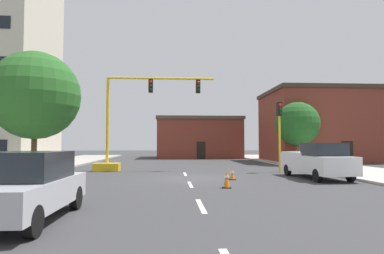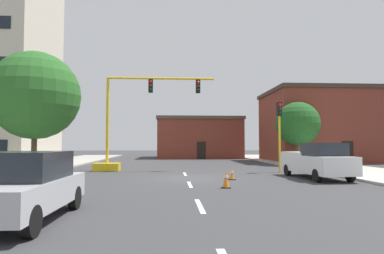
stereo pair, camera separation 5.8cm
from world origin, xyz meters
TOP-DOWN VIEW (x-y plane):
  - ground_plane at (0.00, 0.00)m, footprint 160.00×160.00m
  - sidewalk_left at (-11.79, 8.00)m, footprint 6.00×56.00m
  - sidewalk_right at (11.79, 8.00)m, footprint 6.00×56.00m
  - lane_stripe_seg_1 at (0.00, -8.50)m, footprint 0.16×2.40m
  - lane_stripe_seg_2 at (0.00, -3.00)m, footprint 0.16×2.40m
  - lane_stripe_seg_3 at (0.00, 2.50)m, footprint 0.16×2.40m
  - building_brick_center at (2.95, 28.07)m, footprint 11.43×10.11m
  - building_row_right at (16.01, 16.73)m, footprint 12.55×9.60m
  - traffic_signal_gantry at (-4.41, 5.49)m, footprint 8.64×1.20m
  - traffic_light_pole_right at (6.54, 3.48)m, footprint 0.32×0.47m
  - tree_right_mid at (10.83, 11.18)m, footprint 4.04×4.04m
  - tree_left_near at (-10.07, 4.08)m, footprint 5.93×5.93m
  - pickup_truck_white at (7.25, -0.69)m, footprint 2.32×5.51m
  - sedan_silver_near_left at (-4.60, -10.29)m, footprint 1.90×4.51m
  - traffic_cone_roadside_a at (1.52, -4.37)m, footprint 0.36×0.36m
  - traffic_cone_roadside_b at (2.39, -1.03)m, footprint 0.36×0.36m

SIDE VIEW (x-z plane):
  - ground_plane at x=0.00m, z-range 0.00..0.00m
  - lane_stripe_seg_1 at x=0.00m, z-range 0.00..0.01m
  - lane_stripe_seg_2 at x=0.00m, z-range 0.00..0.01m
  - lane_stripe_seg_3 at x=0.00m, z-range 0.00..0.01m
  - sidewalk_left at x=-11.79m, z-range 0.00..0.14m
  - sidewalk_right at x=11.79m, z-range 0.00..0.14m
  - traffic_cone_roadside_b at x=2.39m, z-range -0.01..0.60m
  - traffic_cone_roadside_a at x=1.52m, z-range -0.01..0.77m
  - sedan_silver_near_left at x=-4.60m, z-range 0.02..1.76m
  - pickup_truck_white at x=7.25m, z-range -0.02..1.97m
  - traffic_signal_gantry at x=-4.41m, z-range -1.20..5.63m
  - building_brick_center at x=2.95m, z-range 0.01..5.53m
  - traffic_light_pole_right at x=6.54m, z-range 1.13..5.93m
  - tree_right_mid at x=10.83m, z-range 0.88..6.70m
  - building_row_right at x=16.01m, z-range 0.01..7.78m
  - tree_left_near at x=-10.07m, z-range 1.11..9.28m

